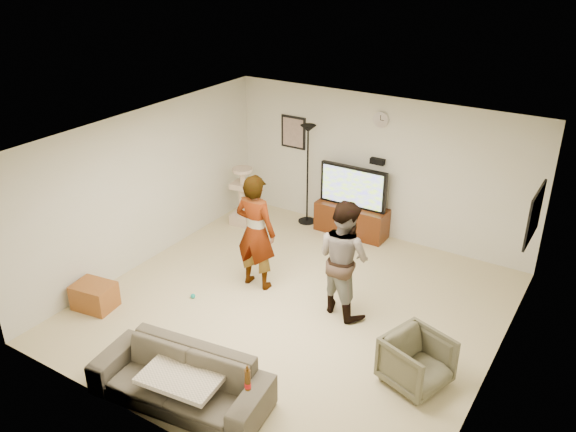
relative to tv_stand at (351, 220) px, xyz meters
The scene contains 24 objects.
floor 2.54m from the tv_stand, 82.26° to the right, with size 5.50×5.50×0.02m, color tan.
ceiling 3.38m from the tv_stand, 82.26° to the right, with size 5.50×5.50×0.02m, color silver.
wall_back 1.07m from the tv_stand, 35.73° to the left, with size 5.50×0.04×2.50m, color beige.
wall_front 5.36m from the tv_stand, 86.29° to the right, with size 5.50×0.04×2.50m, color beige.
wall_left 3.61m from the tv_stand, 133.89° to the right, with size 0.04×5.50×2.50m, color beige.
wall_right 4.10m from the tv_stand, 39.03° to the right, with size 0.04×5.50×2.50m, color beige.
wall_clock 1.87m from the tv_stand, 32.26° to the left, with size 0.26×0.26×0.04m, color white.
wall_speaker 1.18m from the tv_stand, 28.51° to the left, with size 0.25×0.10×0.10m, color black.
picture_back 1.92m from the tv_stand, behind, with size 0.42×0.03×0.52m, color gray.
picture_right 3.43m from the tv_stand, 16.42° to the right, with size 0.03×0.78×0.62m, color #F8C44B.
tv_stand is the anchor object (origin of this frame).
console_box 0.47m from the tv_stand, 77.52° to the right, with size 0.40×0.30×0.07m, color silver.
tv 0.64m from the tv_stand, ahead, with size 1.23×0.08×0.73m, color black.
tv_screen 0.64m from the tv_stand, 90.00° to the right, with size 1.14×0.01×0.64m, color #98D413.
floor_lamp 1.13m from the tv_stand, behind, with size 0.32×0.32×1.86m, color black.
cat_tree 2.04m from the tv_stand, 159.88° to the right, with size 0.36×0.36×1.12m, color tan.
person_left 2.43m from the tv_stand, 101.05° to the right, with size 0.65×0.43×1.79m, color gray.
person_right 2.50m from the tv_stand, 66.68° to the right, with size 0.82×0.64×1.69m, color #225375.
sofa 4.81m from the tv_stand, 87.10° to the right, with size 2.05×0.80×0.60m, color #484236.
throw_blanket 4.82m from the tv_stand, 86.28° to the right, with size 0.90×0.70×0.06m, color beige.
beer_bottle 4.97m from the tv_stand, 76.11° to the right, with size 0.06×0.06×0.25m, color #452607.
armchair 3.94m from the tv_stand, 52.47° to the right, with size 0.68×0.70×0.64m, color #4E4B37.
side_table 4.54m from the tv_stand, 117.01° to the right, with size 0.57×0.42×0.38m, color brown.
toy_ball 3.30m from the tv_stand, 108.25° to the right, with size 0.07×0.07×0.07m, color #129485.
Camera 1 is at (3.68, -6.05, 4.79)m, focal length 36.54 mm.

